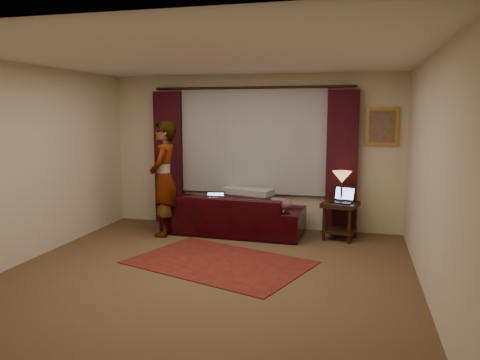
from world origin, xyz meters
name	(u,v)px	position (x,y,z in m)	size (l,w,h in m)	color
floor	(208,273)	(0.00, 0.00, -0.01)	(5.00, 5.00, 0.01)	brown
ceiling	(206,57)	(0.00, 0.00, 2.60)	(5.00, 5.00, 0.02)	silver
wall_back	(253,152)	(0.00, 2.50, 1.30)	(5.00, 0.02, 2.60)	beige
wall_front	(93,210)	(0.00, -2.50, 1.30)	(5.00, 0.02, 2.60)	beige
wall_left	(28,163)	(-2.50, 0.00, 1.30)	(0.02, 5.00, 2.60)	beige
wall_right	(430,175)	(2.50, 0.00, 1.30)	(0.02, 5.00, 2.60)	beige
sheer_curtain	(252,141)	(0.00, 2.44, 1.50)	(2.50, 0.05, 1.80)	#9C9CA3
drape_left	(169,158)	(-1.50, 2.39, 1.18)	(0.50, 0.14, 2.30)	black
drape_right	(342,162)	(1.50, 2.39, 1.18)	(0.50, 0.14, 2.30)	black
curtain_rod	(252,88)	(0.00, 2.39, 2.38)	(0.04, 0.04, 3.40)	black
picture_frame	(382,127)	(2.10, 2.47, 1.75)	(0.50, 0.04, 0.60)	#B8853A
sofa	(234,206)	(-0.19, 1.94, 0.46)	(2.26, 0.98, 0.91)	black
throw_blanket	(247,177)	(-0.02, 2.17, 0.92)	(0.85, 0.34, 0.10)	#A0A09A
clothing_pile	(278,205)	(0.56, 1.76, 0.55)	(0.46, 0.36, 0.20)	#6F4552
laptop_sofa	(215,200)	(-0.48, 1.85, 0.56)	(0.30, 0.33, 0.22)	black
area_rug	(219,262)	(0.02, 0.41, 0.01)	(2.24, 1.49, 0.01)	maroon
end_table	(340,221)	(1.51, 2.01, 0.29)	(0.51, 0.51, 0.59)	black
tiffany_lamp	(342,186)	(1.52, 2.07, 0.83)	(0.30, 0.30, 0.48)	#9D8F4C
laptop_table	(342,195)	(1.52, 1.96, 0.71)	(0.33, 0.36, 0.24)	black
person	(164,179)	(-1.25, 1.58, 0.92)	(0.54, 0.54, 1.84)	#A0A09A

